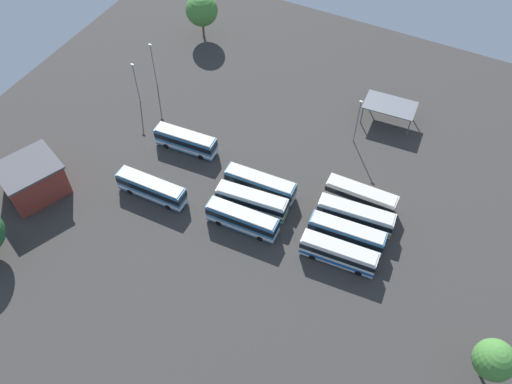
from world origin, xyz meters
TOP-DOWN VIEW (x-y plane):
  - ground_plane at (0.00, 0.00)m, footprint 108.15×108.15m
  - bus_row0_slot0 at (-14.60, -6.66)m, footprint 11.06×2.75m
  - bus_row0_slot1 at (-15.16, -2.84)m, footprint 11.65×3.64m
  - bus_row0_slot2 at (-15.17, 0.86)m, footprint 11.36×3.42m
  - bus_row0_slot3 at (-15.38, 4.54)m, footprint 11.21×3.37m
  - bus_row1_slot1 at (0.28, -1.73)m, footprint 11.48×3.14m
  - bus_row1_slot2 at (-0.10, 1.85)m, footprint 11.26×3.70m
  - bus_row1_slot3 at (-0.43, 5.55)m, footprint 11.16×3.09m
  - bus_row2_slot0 at (15.71, -4.52)m, footprint 10.82×3.31m
  - bus_row2_slot3 at (14.96, 6.73)m, footprint 11.48×2.83m
  - depot_building at (31.76, 14.38)m, footprint 10.60×11.27m
  - maintenance_shelter at (-12.32, -26.82)m, footprint 9.24×5.82m
  - lamp_post_mid_lot at (29.89, -10.95)m, footprint 0.56×0.28m
  - lamp_post_by_building at (29.74, -16.31)m, footprint 0.56×0.28m
  - lamp_post_far_corner at (-8.90, -19.22)m, footprint 0.56×0.28m
  - tree_northwest at (-37.46, 12.10)m, footprint 5.03×5.03m
  - tree_north_edge at (29.85, -33.93)m, footprint 6.49×6.49m

SIDE VIEW (x-z plane):
  - ground_plane at x=0.00m, z-range 0.00..0.00m
  - bus_row2_slot0 at x=15.71m, z-range 0.10..3.67m
  - bus_row0_slot0 at x=-14.60m, z-range 0.10..3.67m
  - bus_row1_slot3 at x=-0.43m, z-range 0.10..3.67m
  - bus_row0_slot3 at x=-15.38m, z-range 0.10..3.67m
  - bus_row1_slot2 at x=-0.10m, z-range 0.10..3.67m
  - bus_row0_slot2 at x=-15.17m, z-range 0.10..3.67m
  - bus_row1_slot1 at x=0.28m, z-range 0.10..3.68m
  - bus_row2_slot3 at x=14.96m, z-range 0.10..3.68m
  - bus_row0_slot1 at x=-15.16m, z-range 0.10..3.68m
  - depot_building at x=31.76m, z-range 0.02..6.07m
  - maintenance_shelter at x=-12.32m, z-range 1.66..5.41m
  - lamp_post_mid_lot at x=29.89m, z-range 0.42..8.82m
  - lamp_post_far_corner at x=-8.90m, z-range 0.42..9.49m
  - tree_northwest at x=-37.46m, z-range 1.23..8.76m
  - lamp_post_by_building at x=29.74m, z-range 0.42..9.58m
  - tree_north_edge at x=29.85m, z-range 1.47..10.92m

